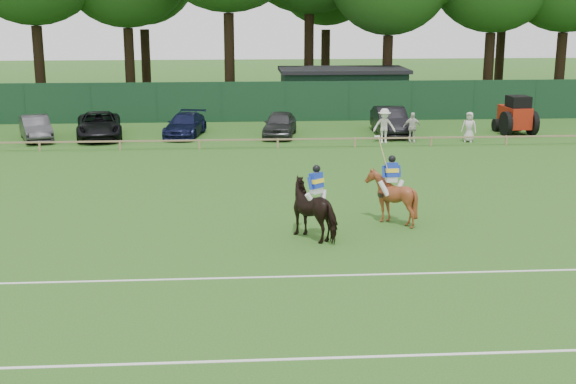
{
  "coord_description": "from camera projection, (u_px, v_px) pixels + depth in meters",
  "views": [
    {
      "loc": [
        -1.14,
        -20.84,
        7.34
      ],
      "look_at": [
        0.5,
        3.0,
        1.4
      ],
      "focal_mm": 48.0,
      "sensor_mm": 36.0,
      "label": 1
    }
  ],
  "objects": [
    {
      "name": "estate_black",
      "position": [
        390.0,
        121.0,
        43.36
      ],
      "size": [
        1.71,
        4.68,
        1.53
      ],
      "primitive_type": "imported",
      "rotation": [
        0.0,
        0.0,
        -0.02
      ],
      "color": "black",
      "rests_on": "ground"
    },
    {
      "name": "pitch_lines",
      "position": [
        286.0,
        313.0,
        18.64
      ],
      "size": [
        60.0,
        5.1,
        0.01
      ],
      "color": "silver",
      "rests_on": "ground"
    },
    {
      "name": "rider_chestnut",
      "position": [
        392.0,
        174.0,
        25.77
      ],
      "size": [
        0.94,
        0.56,
        2.05
      ],
      "rotation": [
        0.0,
        0.0,
        3.21
      ],
      "color": "silver",
      "rests_on": "ground"
    },
    {
      "name": "suv_black",
      "position": [
        99.0,
        125.0,
        42.23
      ],
      "size": [
        3.17,
        5.42,
        1.42
      ],
      "primitive_type": "imported",
      "rotation": [
        0.0,
        0.0,
        0.17
      ],
      "color": "black",
      "rests_on": "ground"
    },
    {
      "name": "sedan_grey",
      "position": [
        36.0,
        128.0,
        41.65
      ],
      "size": [
        2.71,
        4.26,
        1.33
      ],
      "primitive_type": "imported",
      "rotation": [
        0.0,
        0.0,
        0.35
      ],
      "color": "#2F2F32",
      "rests_on": "ground"
    },
    {
      "name": "ground",
      "position": [
        278.0,
        265.0,
        22.03
      ],
      "size": [
        160.0,
        160.0,
        0.0
      ],
      "primitive_type": "plane",
      "color": "#1E4C14",
      "rests_on": "ground"
    },
    {
      "name": "tractor",
      "position": [
        516.0,
        116.0,
        43.43
      ],
      "size": [
        1.92,
        2.72,
        2.19
      ],
      "rotation": [
        0.0,
        0.0,
        0.07
      ],
      "color": "#9E1F0E",
      "rests_on": "ground"
    },
    {
      "name": "tree_row",
      "position": [
        278.0,
        105.0,
        56.04
      ],
      "size": [
        96.0,
        12.0,
        21.0
      ],
      "primitive_type": null,
      "color": "#26561C",
      "rests_on": "ground"
    },
    {
      "name": "pitch_rail",
      "position": [
        258.0,
        140.0,
        39.35
      ],
      "size": [
        62.1,
        0.1,
        0.5
      ],
      "color": "#997F5B",
      "rests_on": "ground"
    },
    {
      "name": "rider_dark",
      "position": [
        317.0,
        185.0,
        24.17
      ],
      "size": [
        0.8,
        0.72,
        1.41
      ],
      "rotation": [
        0.0,
        0.0,
        3.85
      ],
      "color": "silver",
      "rests_on": "ground"
    },
    {
      "name": "hatch_grey",
      "position": [
        280.0,
        124.0,
        42.75
      ],
      "size": [
        2.3,
        4.31,
        1.4
      ],
      "primitive_type": "imported",
      "rotation": [
        0.0,
        0.0,
        -0.16
      ],
      "color": "#323235",
      "rests_on": "ground"
    },
    {
      "name": "spectator_mid",
      "position": [
        412.0,
        127.0,
        40.96
      ],
      "size": [
        0.98,
        0.48,
        1.61
      ],
      "primitive_type": "imported",
      "rotation": [
        0.0,
        0.0,
        -0.1
      ],
      "color": "silver",
      "rests_on": "ground"
    },
    {
      "name": "utility_shed",
      "position": [
        343.0,
        91.0,
        51.1
      ],
      "size": [
        8.4,
        4.4,
        3.04
      ],
      "color": "#14331E",
      "rests_on": "ground"
    },
    {
      "name": "horse_dark",
      "position": [
        316.0,
        210.0,
        24.38
      ],
      "size": [
        2.17,
        2.3,
        1.84
      ],
      "primitive_type": "imported",
      "rotation": [
        0.0,
        0.0,
        3.85
      ],
      "color": "black",
      "rests_on": "ground"
    },
    {
      "name": "perimeter_fence",
      "position": [
        254.0,
        102.0,
        47.86
      ],
      "size": [
        92.08,
        0.08,
        2.5
      ],
      "color": "#14351E",
      "rests_on": "ground"
    },
    {
      "name": "sedan_navy",
      "position": [
        185.0,
        125.0,
        42.84
      ],
      "size": [
        2.51,
        4.6,
        1.26
      ],
      "primitive_type": "imported",
      "rotation": [
        0.0,
        0.0,
        -0.18
      ],
      "color": "#12163A",
      "rests_on": "ground"
    },
    {
      "name": "spectator_right",
      "position": [
        469.0,
        127.0,
        41.07
      ],
      "size": [
        0.93,
        0.81,
        1.61
      ],
      "primitive_type": "imported",
      "rotation": [
        0.0,
        0.0,
        -0.47
      ],
      "color": "beige",
      "rests_on": "ground"
    },
    {
      "name": "horse_chestnut",
      "position": [
        391.0,
        197.0,
        25.98
      ],
      "size": [
        1.57,
        1.74,
        1.82
      ],
      "primitive_type": "imported",
      "rotation": [
        0.0,
        0.0,
        3.21
      ],
      "color": "brown",
      "rests_on": "ground"
    },
    {
      "name": "spectator_left",
      "position": [
        384.0,
        126.0,
        40.77
      ],
      "size": [
        1.2,
        0.71,
        1.83
      ],
      "primitive_type": "imported",
      "rotation": [
        0.0,
        0.0,
        -0.02
      ],
      "color": "silver",
      "rests_on": "ground"
    }
  ]
}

